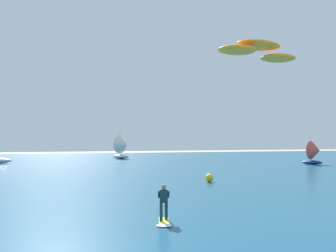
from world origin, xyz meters
name	(u,v)px	position (x,y,z in m)	size (l,w,h in m)	color
ocean	(112,168)	(0.00, 51.62, 0.05)	(160.00, 90.00, 0.10)	navy
kitesurfer	(164,209)	(-1.06, 19.54, 0.70)	(0.97, 2.03, 1.67)	yellow
kite	(259,51)	(6.52, 24.91, 9.47)	(6.86, 4.44, 0.99)	orange
sailboat_mid_right	(315,152)	(28.12, 49.48, 1.79)	(2.94, 3.30, 3.69)	navy
sailboat_mid_left	(123,147)	(4.10, 71.35, 2.24)	(3.99, 4.20, 4.68)	white
marker_buoy	(209,178)	(6.38, 33.51, 0.45)	(0.70, 0.70, 0.70)	yellow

